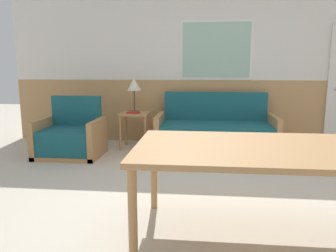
{
  "coord_description": "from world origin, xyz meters",
  "views": [
    {
      "loc": [
        -0.28,
        -3.08,
        1.3
      ],
      "look_at": [
        -0.69,
        0.98,
        0.57
      ],
      "focal_mm": 35.0,
      "sensor_mm": 36.0,
      "label": 1
    }
  ],
  "objects_px": {
    "armchair": "(71,138)",
    "dining_table": "(261,154)",
    "table_lamp": "(134,86)",
    "side_table": "(135,120)",
    "couch": "(215,134)"
  },
  "relations": [
    {
      "from": "couch",
      "to": "table_lamp",
      "type": "relative_size",
      "value": 3.36
    },
    {
      "from": "couch",
      "to": "table_lamp",
      "type": "bearing_deg",
      "value": 176.43
    },
    {
      "from": "armchair",
      "to": "dining_table",
      "type": "xyz_separation_m",
      "value": [
        2.37,
        -2.18,
        0.41
      ]
    },
    {
      "from": "couch",
      "to": "side_table",
      "type": "distance_m",
      "value": 1.31
    },
    {
      "from": "table_lamp",
      "to": "side_table",
      "type": "bearing_deg",
      "value": -74.47
    },
    {
      "from": "side_table",
      "to": "table_lamp",
      "type": "height_order",
      "value": "table_lamp"
    },
    {
      "from": "side_table",
      "to": "dining_table",
      "type": "height_order",
      "value": "dining_table"
    },
    {
      "from": "table_lamp",
      "to": "dining_table",
      "type": "xyz_separation_m",
      "value": [
        1.53,
        -2.83,
        -0.34
      ]
    },
    {
      "from": "side_table",
      "to": "dining_table",
      "type": "bearing_deg",
      "value": -61.21
    },
    {
      "from": "armchair",
      "to": "couch",
      "type": "bearing_deg",
      "value": -0.75
    },
    {
      "from": "couch",
      "to": "side_table",
      "type": "relative_size",
      "value": 3.19
    },
    {
      "from": "armchair",
      "to": "side_table",
      "type": "bearing_deg",
      "value": 17.93
    },
    {
      "from": "armchair",
      "to": "table_lamp",
      "type": "relative_size",
      "value": 1.67
    },
    {
      "from": "side_table",
      "to": "couch",
      "type": "bearing_deg",
      "value": -0.07
    },
    {
      "from": "couch",
      "to": "table_lamp",
      "type": "height_order",
      "value": "table_lamp"
    }
  ]
}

